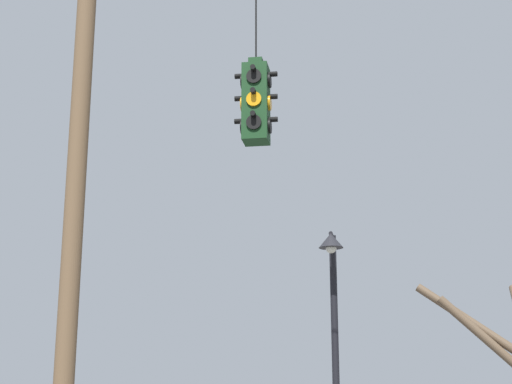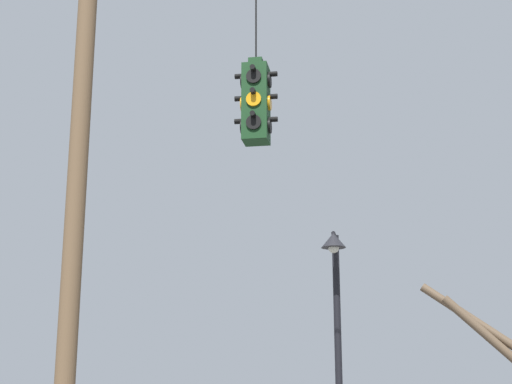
# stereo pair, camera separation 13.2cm
# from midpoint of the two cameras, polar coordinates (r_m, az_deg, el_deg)

# --- Properties ---
(utility_pole_left) EXTENTS (0.27, 0.27, 8.70)m
(utility_pole_left) POSITION_cam_midpoint_polar(r_m,az_deg,el_deg) (10.76, -12.73, -2.15)
(utility_pole_left) COLOR brown
(utility_pole_left) RESTS_ON ground_plane
(traffic_light_over_intersection) EXTENTS (0.58, 0.58, 2.38)m
(traffic_light_over_intersection) POSITION_cam_midpoint_polar(r_m,az_deg,el_deg) (10.54, 0.36, 6.54)
(traffic_light_over_intersection) COLOR #143819
(street_lamp) EXTENTS (0.41, 0.72, 4.78)m
(street_lamp) POSITION_cam_midpoint_polar(r_m,az_deg,el_deg) (13.27, 6.17, -9.16)
(street_lamp) COLOR black
(street_lamp) RESTS_ON ground_plane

